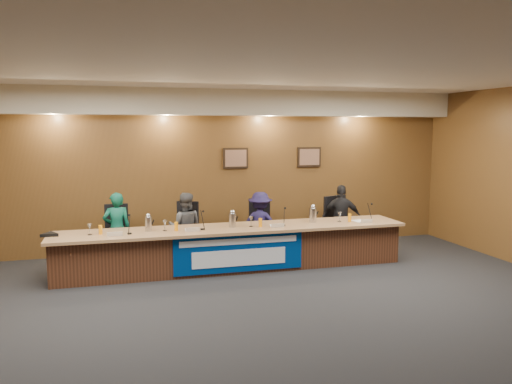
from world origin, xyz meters
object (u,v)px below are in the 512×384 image
panelist_a (117,229)px  office_chair_d (339,226)px  carafe_mid (232,220)px  carafe_right (313,215)px  banner (239,253)px  panelist_d (342,218)px  office_chair_b (185,234)px  speakerphone (50,234)px  panelist_c (260,224)px  dais_body (234,249)px  carafe_left (148,224)px  panelist_b (185,227)px  office_chair_a (117,238)px  office_chair_c (259,230)px

panelist_a → office_chair_d: bearing=177.6°
office_chair_d → carafe_mid: 2.60m
office_chair_d → carafe_right: bearing=-158.6°
banner → office_chair_d: size_ratio=4.58×
panelist_d → office_chair_b: 3.15m
office_chair_d → speakerphone: size_ratio=1.50×
panelist_c → office_chair_d: (1.70, 0.10, -0.14)m
carafe_right → speakerphone: 4.47m
dais_body → office_chair_d: 2.53m
panelist_c → office_chair_b: size_ratio=2.60×
carafe_mid → carafe_left: bearing=179.0°
banner → carafe_left: bearing=164.6°
panelist_d → panelist_b: bearing=23.4°
office_chair_d → office_chair_a: bearing=159.2°
dais_body → panelist_c: size_ratio=4.82×
panelist_b → office_chair_a: panelist_b is taller
carafe_mid → dais_body: bearing=51.0°
panelist_b → carafe_right: panelist_b is taller
panelist_b → dais_body: bearing=148.0°
banner → office_chair_c: 1.43m
panelist_a → office_chair_d: panelist_a is taller
panelist_c → carafe_mid: bearing=70.9°
carafe_right → banner: bearing=-163.8°
panelist_d → carafe_left: panelist_d is taller
panelist_a → carafe_left: (0.51, -0.75, 0.21)m
carafe_left → carafe_mid: (1.42, -0.02, -0.00)m
office_chair_b → carafe_left: 1.17m
carafe_left → speakerphone: bearing=179.1°
panelist_a → carafe_mid: panelist_a is taller
panelist_a → office_chair_d: size_ratio=2.76×
speakerphone → office_chair_d: bearing=8.7°
dais_body → carafe_mid: carafe_mid is taller
office_chair_a → office_chair_c: size_ratio=1.00×
office_chair_b → office_chair_a: bearing=-155.2°
panelist_d → carafe_mid: bearing=41.2°
panelist_a → carafe_left: 0.93m
carafe_left → panelist_b: bearing=47.0°
panelist_c → office_chair_d: bearing=-152.8°
panelist_a → office_chair_a: panelist_a is taller
panelist_b → panelist_d: size_ratio=0.96×
panelist_b → banner: bearing=135.5°
speakerphone → panelist_d: bearing=7.7°
carafe_right → office_chair_a: bearing=166.6°
office_chair_b → carafe_left: (-0.70, -0.85, 0.39)m
speakerphone → banner: bearing=-8.1°
office_chair_c → panelist_c: bearing=-71.2°
panelist_d → carafe_left: 3.92m
office_chair_c → carafe_left: 2.34m
panelist_b → office_chair_c: panelist_b is taller
banner → panelist_a: size_ratio=1.66×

